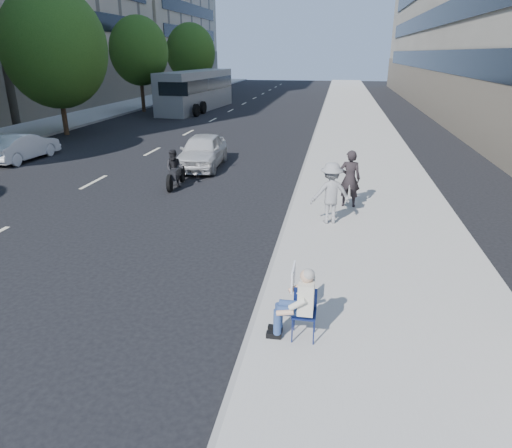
% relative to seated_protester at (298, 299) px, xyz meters
% --- Properties ---
extents(ground, '(160.00, 160.00, 0.00)m').
position_rel_seated_protester_xyz_m(ground, '(-2.29, 1.20, -0.87)').
color(ground, black).
rests_on(ground, ground).
extents(near_sidewalk, '(5.00, 120.00, 0.15)m').
position_rel_seated_protester_xyz_m(near_sidewalk, '(1.71, 21.20, -0.80)').
color(near_sidewalk, '#A6A29B').
rests_on(near_sidewalk, ground).
extents(far_sidewalk, '(4.50, 120.00, 0.15)m').
position_rel_seated_protester_xyz_m(far_sidewalk, '(-19.04, 21.20, -0.80)').
color(far_sidewalk, '#A6A29B').
rests_on(far_sidewalk, ground).
extents(tree_far_c, '(6.00, 6.00, 8.47)m').
position_rel_seated_protester_xyz_m(tree_far_c, '(-15.99, 19.20, 4.15)').
color(tree_far_c, '#382616').
rests_on(tree_far_c, ground).
extents(tree_far_d, '(4.80, 4.80, 7.65)m').
position_rel_seated_protester_xyz_m(tree_far_d, '(-15.99, 31.20, 4.01)').
color(tree_far_d, '#382616').
rests_on(tree_far_d, ground).
extents(tree_far_e, '(5.40, 5.40, 7.89)m').
position_rel_seated_protester_xyz_m(tree_far_e, '(-15.99, 45.20, 3.91)').
color(tree_far_e, '#382616').
rests_on(tree_far_e, ground).
extents(seated_protester, '(0.83, 1.12, 1.31)m').
position_rel_seated_protester_xyz_m(seated_protester, '(0.00, 0.00, 0.00)').
color(seated_protester, navy).
rests_on(seated_protester, near_sidewalk).
extents(jogger, '(1.28, 0.96, 1.76)m').
position_rel_seated_protester_xyz_m(jogger, '(0.41, 5.82, 0.16)').
color(jogger, gray).
rests_on(jogger, near_sidewalk).
extents(pedestrian_woman, '(0.69, 0.47, 1.81)m').
position_rel_seated_protester_xyz_m(pedestrian_woman, '(0.97, 7.43, 0.18)').
color(pedestrian_woman, black).
rests_on(pedestrian_woman, near_sidewalk).
extents(white_sedan_near, '(1.93, 4.30, 1.43)m').
position_rel_seated_protester_xyz_m(white_sedan_near, '(-5.28, 12.37, -0.16)').
color(white_sedan_near, silver).
rests_on(white_sedan_near, ground).
extents(white_sedan_mid, '(1.61, 3.92, 1.26)m').
position_rel_seated_protester_xyz_m(white_sedan_mid, '(-13.98, 12.26, -0.24)').
color(white_sedan_mid, white).
rests_on(white_sedan_mid, ground).
extents(motorcycle, '(0.76, 2.05, 1.42)m').
position_rel_seated_protester_xyz_m(motorcycle, '(-5.38, 9.08, -0.24)').
color(motorcycle, black).
rests_on(motorcycle, ground).
extents(bus, '(3.60, 12.24, 3.30)m').
position_rel_seated_protester_xyz_m(bus, '(-11.80, 33.23, 0.76)').
color(bus, gray).
rests_on(bus, ground).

